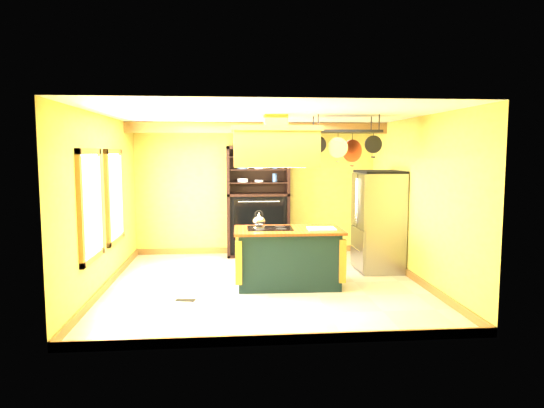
{
  "coord_description": "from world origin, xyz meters",
  "views": [
    {
      "loc": [
        -0.56,
        -7.64,
        2.13
      ],
      "look_at": [
        0.14,
        0.3,
        1.27
      ],
      "focal_mm": 32.0,
      "sensor_mm": 36.0,
      "label": 1
    }
  ],
  "objects": [
    {
      "name": "pot_rack",
      "position": [
        1.26,
        -0.11,
        2.36
      ],
      "size": [
        1.11,
        0.53,
        0.73
      ],
      "color": "black",
      "rests_on": "ceiling"
    },
    {
      "name": "range_hood",
      "position": [
        0.16,
        -0.11,
        2.24
      ],
      "size": [
        1.37,
        0.77,
        0.8
      ],
      "color": "#A68429",
      "rests_on": "ceiling"
    },
    {
      "name": "ceiling_beam",
      "position": [
        0.0,
        1.7,
        2.59
      ],
      "size": [
        5.0,
        0.15,
        0.2
      ],
      "primitive_type": "cube",
      "color": "olive",
      "rests_on": "ceiling"
    },
    {
      "name": "wall_back",
      "position": [
        0.0,
        2.5,
        1.35
      ],
      "size": [
        5.0,
        0.02,
        2.7
      ],
      "primitive_type": "cube",
      "color": "gold",
      "rests_on": "floor"
    },
    {
      "name": "wall_left",
      "position": [
        -2.5,
        0.0,
        1.35
      ],
      "size": [
        0.02,
        5.0,
        2.7
      ],
      "primitive_type": "cube",
      "color": "gold",
      "rests_on": "floor"
    },
    {
      "name": "kitchen_island",
      "position": [
        0.36,
        -0.11,
        0.47
      ],
      "size": [
        1.72,
        0.98,
        1.11
      ],
      "rotation": [
        0.0,
        0.0,
        -0.02
      ],
      "color": "#132A2D",
      "rests_on": "floor"
    },
    {
      "name": "wall_right",
      "position": [
        2.5,
        0.0,
        1.35
      ],
      "size": [
        0.02,
        5.0,
        2.7
      ],
      "primitive_type": "cube",
      "color": "gold",
      "rests_on": "floor"
    },
    {
      "name": "window_far",
      "position": [
        -2.47,
        0.6,
        1.4
      ],
      "size": [
        0.06,
        1.06,
        1.56
      ],
      "color": "olive",
      "rests_on": "wall_left"
    },
    {
      "name": "window_near",
      "position": [
        -2.47,
        -0.8,
        1.4
      ],
      "size": [
        0.06,
        1.06,
        1.56
      ],
      "color": "olive",
      "rests_on": "wall_left"
    },
    {
      "name": "floor_register",
      "position": [
        -1.21,
        -0.76,
        0.01
      ],
      "size": [
        0.3,
        0.17,
        0.01
      ],
      "primitive_type": "cube",
      "rotation": [
        0.0,
        0.0,
        -0.2
      ],
      "color": "black",
      "rests_on": "floor"
    },
    {
      "name": "refrigerator",
      "position": [
        2.1,
        0.79,
        0.86
      ],
      "size": [
        0.76,
        0.9,
        1.76
      ],
      "color": "gray",
      "rests_on": "floor"
    },
    {
      "name": "ceiling",
      "position": [
        0.0,
        0.0,
        2.7
      ],
      "size": [
        5.0,
        5.0,
        0.0
      ],
      "primitive_type": "plane",
      "rotation": [
        3.14,
        0.0,
        0.0
      ],
      "color": "white",
      "rests_on": "wall_back"
    },
    {
      "name": "floor",
      "position": [
        0.0,
        0.0,
        0.0
      ],
      "size": [
        5.0,
        5.0,
        0.0
      ],
      "primitive_type": "plane",
      "color": "beige",
      "rests_on": "ground"
    },
    {
      "name": "hutch",
      "position": [
        0.02,
        2.26,
        0.87
      ],
      "size": [
        1.27,
        0.58,
        2.25
      ],
      "color": "black",
      "rests_on": "floor"
    },
    {
      "name": "wall_front",
      "position": [
        0.0,
        -2.5,
        1.35
      ],
      "size": [
        5.0,
        0.02,
        2.7
      ],
      "primitive_type": "cube",
      "color": "gold",
      "rests_on": "floor"
    }
  ]
}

